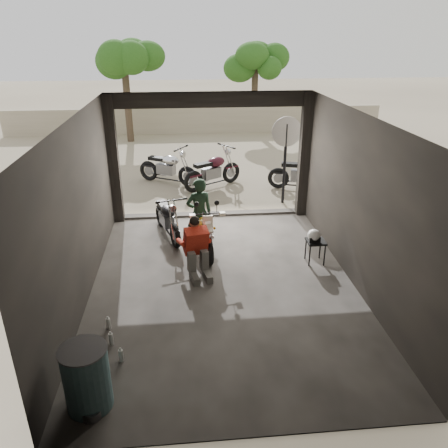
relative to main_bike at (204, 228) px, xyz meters
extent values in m
plane|color=#7A6D56|center=(0.29, -1.48, -0.56)|extent=(80.00, 80.00, 0.00)
cube|color=#2D2B28|center=(0.29, -1.48, -0.55)|extent=(5.00, 7.00, 0.02)
plane|color=black|center=(0.29, -1.48, 2.64)|extent=(7.00, 7.00, 0.00)
cube|color=black|center=(0.29, -4.98, 1.04)|extent=(5.00, 0.02, 3.20)
cube|color=black|center=(-2.21, -1.48, 1.04)|extent=(0.02, 7.00, 3.20)
cube|color=black|center=(2.79, -1.48, 1.04)|extent=(0.02, 7.00, 3.20)
cube|color=black|center=(-2.09, 1.90, 1.04)|extent=(0.24, 0.24, 3.20)
cube|color=black|center=(2.67, 1.90, 1.04)|extent=(0.24, 0.24, 3.20)
cube|color=black|center=(0.29, 1.94, 2.46)|extent=(5.00, 0.16, 0.36)
cube|color=#2D2B28|center=(0.29, 2.02, -0.52)|extent=(5.00, 0.25, 0.08)
cube|color=gray|center=(0.29, 12.52, 0.04)|extent=(18.00, 0.30, 1.20)
cylinder|color=#382B1E|center=(-2.71, 11.02, 1.23)|extent=(0.30, 0.30, 3.58)
ellipsoid|color=#1E4C14|center=(-2.71, 11.02, 3.47)|extent=(2.20, 2.20, 3.14)
cylinder|color=#382B1E|center=(3.09, 12.52, 1.04)|extent=(0.30, 0.30, 3.20)
ellipsoid|color=#1E4C14|center=(3.09, 12.52, 3.04)|extent=(2.20, 2.20, 2.80)
imported|color=black|center=(-0.08, 0.28, 0.24)|extent=(0.66, 0.52, 1.61)
cube|color=black|center=(2.29, -0.78, -0.06)|extent=(0.38, 0.38, 0.04)
cylinder|color=black|center=(2.13, -0.93, -0.31)|extent=(0.03, 0.03, 0.50)
cylinder|color=black|center=(2.45, -0.93, -0.31)|extent=(0.03, 0.03, 0.50)
cylinder|color=black|center=(2.13, -0.62, -0.31)|extent=(0.03, 0.03, 0.50)
cylinder|color=black|center=(2.45, -0.62, -0.31)|extent=(0.03, 0.03, 0.50)
ellipsoid|color=silver|center=(2.23, -0.78, 0.09)|extent=(0.31, 0.32, 0.25)
cylinder|color=#3B5F64|center=(-1.71, -4.28, -0.11)|extent=(0.63, 0.63, 0.91)
cylinder|color=black|center=(2.40, 2.81, 0.56)|extent=(0.08, 0.08, 2.24)
cylinder|color=beige|center=(2.40, 2.79, 1.48)|extent=(0.82, 0.03, 0.82)
camera|label=1|loc=(-0.38, -8.69, 3.92)|focal=35.00mm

